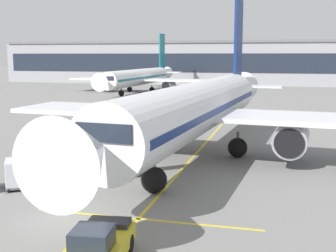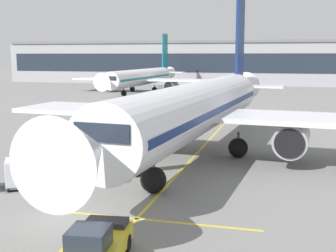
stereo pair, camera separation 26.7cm
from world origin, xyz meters
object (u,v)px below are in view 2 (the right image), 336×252
object	(u,v)px
pushback_tug	(95,246)
safety_cone_wingtip	(111,156)
belt_loader	(122,164)
parked_airplane	(200,108)
ground_crew_by_loader	(106,171)
baggage_cart_lead	(71,169)
baggage_cart_second	(22,172)
ground_crew_by_carts	(83,168)
safety_cone_engine_keepout	(105,151)
safety_cone_nose_mark	(104,157)
distant_airplane	(142,77)

from	to	relation	value
pushback_tug	safety_cone_wingtip	world-z (taller)	pushback_tug
belt_loader	parked_airplane	bearing A→B (deg)	59.68
belt_loader	ground_crew_by_loader	xyz separation A→B (m)	(-0.05, -2.75, 0.16)
baggage_cart_lead	pushback_tug	xyz separation A→B (m)	(6.25, -10.24, -0.17)
baggage_cart_lead	safety_cone_wingtip	xyz separation A→B (m)	(-0.03, 7.03, -0.69)
baggage_cart_second	ground_crew_by_carts	size ratio (longest dim) A/B	1.56
baggage_cart_lead	safety_cone_engine_keepout	bearing A→B (deg)	97.81
baggage_cart_lead	ground_crew_by_carts	bearing A→B (deg)	33.93
parked_airplane	baggage_cart_lead	world-z (taller)	parked_airplane
parked_airplane	safety_cone_engine_keepout	size ratio (longest dim) A/B	60.82
safety_cone_wingtip	safety_cone_nose_mark	size ratio (longest dim) A/B	0.86
parked_airplane	safety_cone_engine_keepout	world-z (taller)	parked_airplane
belt_loader	safety_cone_nose_mark	bearing A→B (deg)	128.85
safety_cone_engine_keepout	safety_cone_wingtip	size ratio (longest dim) A/B	1.11
safety_cone_engine_keepout	distant_airplane	xyz separation A→B (m)	(-16.90, 61.76, 2.98)
belt_loader	ground_crew_by_carts	xyz separation A→B (m)	(-1.83, -2.31, 0.16)
distant_airplane	baggage_cart_lead	bearing A→B (deg)	-75.56
safety_cone_engine_keepout	safety_cone_wingtip	distance (m)	1.71
parked_airplane	safety_cone_nose_mark	xyz separation A→B (m)	(-6.90, -3.52, -3.66)
baggage_cart_second	distant_airplane	xyz separation A→B (m)	(-15.50, 71.75, 2.32)
belt_loader	ground_crew_by_loader	distance (m)	2.76
baggage_cart_lead	baggage_cart_second	world-z (taller)	same
ground_crew_by_loader	baggage_cart_second	bearing A→B (deg)	-161.50
baggage_cart_second	safety_cone_engine_keepout	world-z (taller)	baggage_cart_second
pushback_tug	ground_crew_by_loader	bearing A→B (deg)	110.32
pushback_tug	ground_crew_by_loader	distance (m)	10.93
parked_airplane	safety_cone_engine_keepout	bearing A→B (deg)	-169.46
pushback_tug	ground_crew_by_carts	size ratio (longest dim) A/B	2.64
baggage_cart_second	ground_crew_by_carts	xyz separation A→B (m)	(3.21, 2.11, -0.00)
baggage_cart_lead	ground_crew_by_loader	size ratio (longest dim) A/B	1.56
baggage_cart_lead	baggage_cart_second	size ratio (longest dim) A/B	1.00
baggage_cart_second	safety_cone_nose_mark	bearing A→B (deg)	74.18
baggage_cart_lead	pushback_tug	size ratio (longest dim) A/B	0.59
safety_cone_engine_keepout	safety_cone_nose_mark	size ratio (longest dim) A/B	0.95
parked_airplane	ground_crew_by_carts	bearing A→B (deg)	-122.45
ground_crew_by_loader	safety_cone_wingtip	distance (m)	7.47
pushback_tug	safety_cone_engine_keepout	world-z (taller)	pushback_tug
parked_airplane	distant_airplane	bearing A→B (deg)	112.22
distant_airplane	ground_crew_by_carts	bearing A→B (deg)	-74.95
ground_crew_by_loader	baggage_cart_lead	bearing A→B (deg)	-179.70
ground_crew_by_loader	ground_crew_by_carts	world-z (taller)	same
safety_cone_engine_keepout	safety_cone_wingtip	xyz separation A→B (m)	(1.12, -1.30, -0.03)
baggage_cart_lead	baggage_cart_second	distance (m)	3.03
parked_airplane	belt_loader	size ratio (longest dim) A/B	8.11
safety_cone_wingtip	pushback_tug	bearing A→B (deg)	-70.03
belt_loader	pushback_tug	bearing A→B (deg)	-73.94
ground_crew_by_loader	ground_crew_by_carts	bearing A→B (deg)	166.04
parked_airplane	safety_cone_engine_keepout	xyz separation A→B (m)	(-7.74, -1.44, -3.68)
safety_cone_wingtip	safety_cone_nose_mark	distance (m)	0.83
belt_loader	baggage_cart_lead	distance (m)	3.73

